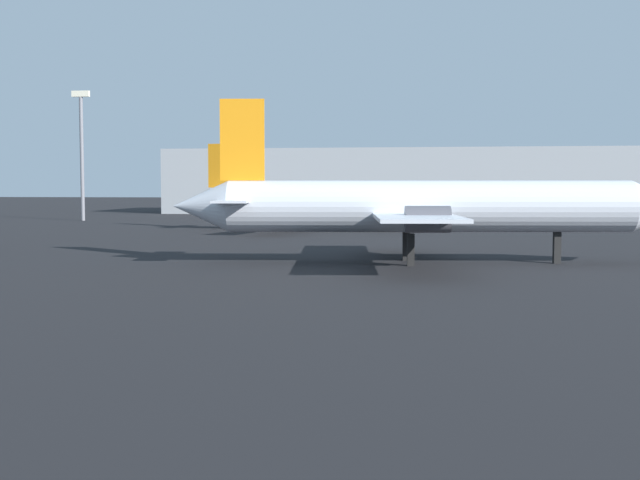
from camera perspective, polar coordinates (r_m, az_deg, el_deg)
airplane_distant at (r=49.64m, az=7.37°, el=2.36°), size 31.45×21.07×9.99m
airplane_far_left at (r=85.31m, az=-0.79°, el=2.72°), size 29.35×24.89×9.28m
light_mast_left at (r=113.75m, az=-16.44°, el=6.32°), size 2.40×0.50×17.36m
terminal_building at (r=142.05m, az=5.53°, el=4.12°), size 77.48×24.81×10.80m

